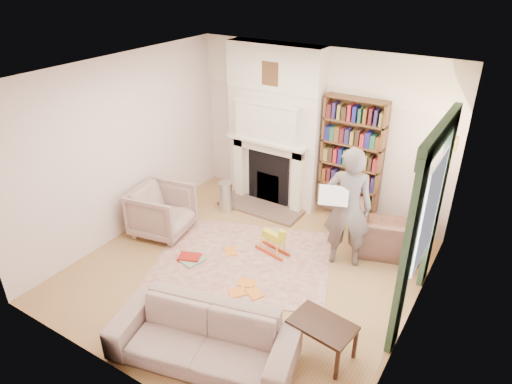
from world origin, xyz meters
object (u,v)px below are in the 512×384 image
Objects in this scene: man_reading at (348,208)px; rocking_horse at (273,240)px; armchair_reading at (388,232)px; paraffin_heater at (226,197)px; armchair_left at (162,211)px; sofa at (203,337)px; bookcase at (352,155)px; coffee_table at (321,339)px.

man_reading is 1.25m from rocking_horse.
paraffin_heater is (-2.79, -0.28, -0.06)m from armchair_reading.
man_reading is at bearing -85.57° from armchair_left.
sofa is at bearing 53.55° from armchair_reading.
bookcase is 1.90m from rocking_horse.
bookcase is 1.31m from man_reading.
rocking_horse is at bearing -109.17° from bookcase.
rocking_horse is (-1.45, 1.43, 0.01)m from coffee_table.
coffee_table is at bearing 20.76° from sofa.
rocking_horse reaches higher than coffee_table.
paraffin_heater is at bearing 107.33° from sofa.
armchair_reading is at bearing 45.31° from rocking_horse.
man_reading is at bearing 112.53° from coffee_table.
sofa is at bearing -140.10° from armchair_left.
armchair_reading reaches higher than coffee_table.
armchair_reading reaches higher than rocking_horse.
armchair_reading reaches higher than sofa.
paraffin_heater is (-2.80, 2.10, 0.05)m from coffee_table.
rocking_horse is (-0.54, -1.56, -0.94)m from bookcase.
armchair_left is 0.42× the size of sofa.
man_reading reaches higher than sofa.
man_reading reaches higher than coffee_table.
sofa is (-0.18, -3.74, -0.87)m from bookcase.
bookcase reaches higher than paraffin_heater.
sofa is 1.14× the size of man_reading.
armchair_left is 2.78m from sofa.
paraffin_heater is at bearing -11.81° from armchair_reading.
man_reading reaches higher than armchair_reading.
paraffin_heater is at bearing -154.90° from bookcase.
armchair_reading is 0.95m from man_reading.
coffee_table is 2.04m from rocking_horse.
sofa is 3.84× the size of rocking_horse.
paraffin_heater is at bearing 150.99° from coffee_table.
bookcase is 2.27m from paraffin_heater.
coffee_table is at bearing -73.08° from bookcase.
coffee_table is at bearing 84.23° from man_reading.
paraffin_heater is at bearing -28.23° from man_reading.
armchair_left is at bearing -139.63° from bookcase.
paraffin_heater is (-1.89, -0.89, -0.90)m from bookcase.
armchair_left is at bearing -112.33° from paraffin_heater.
armchair_left is 1.20m from paraffin_heater.
armchair_left is at bearing -4.65° from man_reading.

